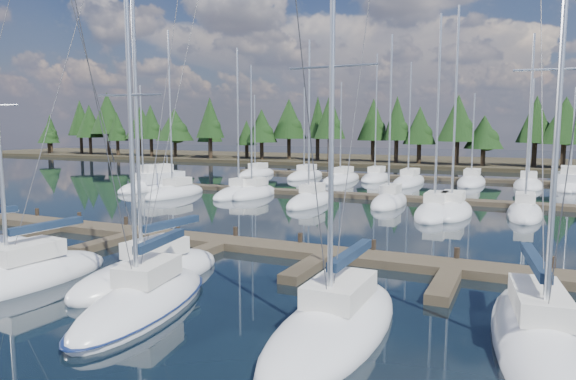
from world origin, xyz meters
The scene contains 13 objects.
ground centered at (0.00, 30.00, 0.00)m, with size 260.00×260.00×0.00m, color black.
far_shore centered at (0.00, 90.00, 0.30)m, with size 220.00×30.00×0.60m, color #322B1C.
main_dock centered at (0.00, 17.36, 0.20)m, with size 44.00×6.13×0.90m.
back_docks centered at (0.00, 49.58, 0.20)m, with size 50.00×21.80×0.40m.
front_sailboat_2 centered at (-4.14, 8.44, 0.28)m, with size 3.65×8.64×13.33m.
front_sailboat_3 centered at (0.41, 11.19, 0.29)m, with size 3.85×8.22×14.11m.
front_sailboat_4 centered at (2.61, 8.22, 0.29)m, with size 4.11×8.53×13.71m.
front_sailboat_5 centered at (9.53, 9.03, 0.29)m, with size 3.03×9.04×14.92m.
front_sailboat_6 centered at (15.35, 10.50, 0.29)m, with size 3.89×10.36×14.54m.
back_sailboat_rows centered at (0.37, 45.60, 0.26)m, with size 43.85×33.37×16.16m.
motor_yacht_left centered at (-20.30, 37.70, 0.48)m, with size 5.28×9.18×4.36m.
motor_yacht_right centered at (18.93, 55.90, 0.46)m, with size 3.23×8.31×4.06m.
tree_line centered at (-1.97, 80.24, 7.42)m, with size 184.39×11.84×13.55m.
Camera 1 is at (14.69, -5.61, 6.46)m, focal length 32.00 mm.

